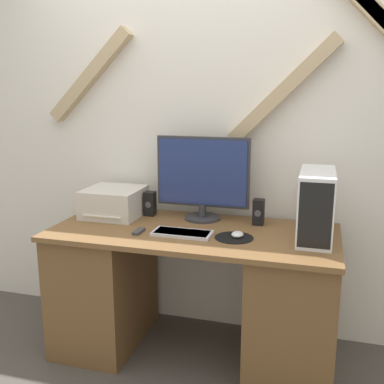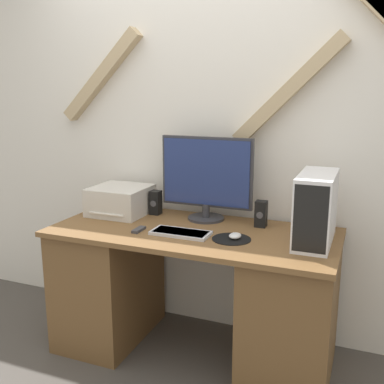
{
  "view_description": "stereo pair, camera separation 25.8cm",
  "coord_description": "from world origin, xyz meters",
  "px_view_note": "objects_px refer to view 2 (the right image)",
  "views": [
    {
      "loc": [
        0.69,
        -2.04,
        1.6
      ],
      "look_at": [
        -0.01,
        0.38,
        1.03
      ],
      "focal_mm": 42.0,
      "sensor_mm": 36.0,
      "label": 1
    },
    {
      "loc": [
        0.93,
        -1.96,
        1.6
      ],
      "look_at": [
        -0.01,
        0.38,
        1.03
      ],
      "focal_mm": 42.0,
      "sensor_mm": 36.0,
      "label": 2
    }
  ],
  "objects_px": {
    "mouse": "(235,236)",
    "speaker_right": "(261,214)",
    "remote_control": "(139,230)",
    "keyboard": "(181,233)",
    "monitor": "(206,176)",
    "computer_tower": "(316,208)",
    "printer": "(120,200)",
    "speaker_left": "(156,203)"
  },
  "relations": [
    {
      "from": "mouse",
      "to": "printer",
      "type": "distance_m",
      "value": 0.89
    },
    {
      "from": "computer_tower",
      "to": "printer",
      "type": "relative_size",
      "value": 1.27
    },
    {
      "from": "speaker_right",
      "to": "printer",
      "type": "bearing_deg",
      "value": -176.34
    },
    {
      "from": "printer",
      "to": "remote_control",
      "type": "xyz_separation_m",
      "value": [
        0.29,
        -0.29,
        -0.08
      ]
    },
    {
      "from": "printer",
      "to": "speaker_right",
      "type": "xyz_separation_m",
      "value": [
        0.93,
        0.06,
        -0.01
      ]
    },
    {
      "from": "speaker_right",
      "to": "computer_tower",
      "type": "bearing_deg",
      "value": -27.5
    },
    {
      "from": "computer_tower",
      "to": "printer",
      "type": "height_order",
      "value": "computer_tower"
    },
    {
      "from": "speaker_right",
      "to": "remote_control",
      "type": "height_order",
      "value": "speaker_right"
    },
    {
      "from": "keyboard",
      "to": "mouse",
      "type": "bearing_deg",
      "value": 6.96
    },
    {
      "from": "computer_tower",
      "to": "speaker_right",
      "type": "xyz_separation_m",
      "value": [
        -0.33,
        0.17,
        -0.11
      ]
    },
    {
      "from": "keyboard",
      "to": "remote_control",
      "type": "xyz_separation_m",
      "value": [
        -0.25,
        -0.03,
        -0.0
      ]
    },
    {
      "from": "computer_tower",
      "to": "speaker_right",
      "type": "distance_m",
      "value": 0.39
    },
    {
      "from": "keyboard",
      "to": "speaker_left",
      "type": "xyz_separation_m",
      "value": [
        -0.32,
        0.33,
        0.07
      ]
    },
    {
      "from": "mouse",
      "to": "computer_tower",
      "type": "bearing_deg",
      "value": 14.71
    },
    {
      "from": "mouse",
      "to": "computer_tower",
      "type": "xyz_separation_m",
      "value": [
        0.41,
        0.11,
        0.17
      ]
    },
    {
      "from": "printer",
      "to": "remote_control",
      "type": "bearing_deg",
      "value": -44.91
    },
    {
      "from": "speaker_right",
      "to": "monitor",
      "type": "bearing_deg",
      "value": 176.09
    },
    {
      "from": "computer_tower",
      "to": "remote_control",
      "type": "relative_size",
      "value": 4.04
    },
    {
      "from": "monitor",
      "to": "mouse",
      "type": "xyz_separation_m",
      "value": [
        0.28,
        -0.31,
        -0.26
      ]
    },
    {
      "from": "keyboard",
      "to": "printer",
      "type": "distance_m",
      "value": 0.61
    },
    {
      "from": "monitor",
      "to": "speaker_right",
      "type": "xyz_separation_m",
      "value": [
        0.36,
        -0.02,
        -0.2
      ]
    },
    {
      "from": "speaker_right",
      "to": "remote_control",
      "type": "bearing_deg",
      "value": -151.16
    },
    {
      "from": "mouse",
      "to": "speaker_left",
      "type": "xyz_separation_m",
      "value": [
        -0.63,
        0.29,
        0.06
      ]
    },
    {
      "from": "keyboard",
      "to": "mouse",
      "type": "xyz_separation_m",
      "value": [
        0.31,
        0.04,
        0.01
      ]
    },
    {
      "from": "speaker_right",
      "to": "keyboard",
      "type": "bearing_deg",
      "value": -140.43
    },
    {
      "from": "mouse",
      "to": "speaker_left",
      "type": "relative_size",
      "value": 0.55
    },
    {
      "from": "keyboard",
      "to": "speaker_right",
      "type": "height_order",
      "value": "speaker_right"
    },
    {
      "from": "printer",
      "to": "mouse",
      "type": "bearing_deg",
      "value": -14.55
    },
    {
      "from": "computer_tower",
      "to": "printer",
      "type": "xyz_separation_m",
      "value": [
        -1.27,
        0.11,
        -0.1
      ]
    },
    {
      "from": "computer_tower",
      "to": "speaker_left",
      "type": "distance_m",
      "value": 1.07
    },
    {
      "from": "monitor",
      "to": "mouse",
      "type": "bearing_deg",
      "value": -47.34
    },
    {
      "from": "printer",
      "to": "speaker_left",
      "type": "xyz_separation_m",
      "value": [
        0.22,
        0.07,
        -0.01
      ]
    },
    {
      "from": "printer",
      "to": "keyboard",
      "type": "bearing_deg",
      "value": -25.5
    },
    {
      "from": "mouse",
      "to": "speaker_right",
      "type": "distance_m",
      "value": 0.3
    },
    {
      "from": "mouse",
      "to": "speaker_left",
      "type": "bearing_deg",
      "value": 155.07
    },
    {
      "from": "speaker_left",
      "to": "monitor",
      "type": "bearing_deg",
      "value": 1.91
    },
    {
      "from": "monitor",
      "to": "mouse",
      "type": "height_order",
      "value": "monitor"
    },
    {
      "from": "mouse",
      "to": "remote_control",
      "type": "relative_size",
      "value": 0.77
    },
    {
      "from": "monitor",
      "to": "mouse",
      "type": "relative_size",
      "value": 6.81
    },
    {
      "from": "monitor",
      "to": "keyboard",
      "type": "relative_size",
      "value": 1.75
    },
    {
      "from": "remote_control",
      "to": "monitor",
      "type": "bearing_deg",
      "value": 53.31
    },
    {
      "from": "monitor",
      "to": "keyboard",
      "type": "bearing_deg",
      "value": -94.7
    }
  ]
}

